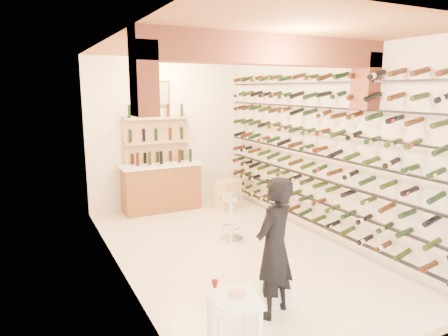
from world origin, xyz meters
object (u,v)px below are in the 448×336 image
tasting_table (234,309)px  person (274,248)px  wine_rack (312,149)px  chrome_barstool (231,214)px  back_counter (161,186)px  white_stool (275,286)px  crate_lower (228,200)px

tasting_table → person: (0.80, 0.53, 0.27)m
wine_rack → chrome_barstool: size_ratio=7.12×
back_counter → tasting_table: 5.11m
white_stool → tasting_table: bearing=-142.8°
chrome_barstool → crate_lower: (0.84, 1.74, -0.30)m
tasting_table → chrome_barstool: 3.18m
wine_rack → back_counter: bearing=124.7°
white_stool → person: (-0.16, -0.20, 0.60)m
tasting_table → person: size_ratio=0.50×
crate_lower → white_stool: bearing=-109.2°
white_stool → chrome_barstool: size_ratio=0.53×
tasting_table → crate_lower: (2.30, 4.56, -0.38)m
back_counter → person: (-0.15, -4.49, 0.27)m
tasting_table → white_stool: tasting_table is taller
tasting_table → white_stool: size_ratio=1.89×
white_stool → crate_lower: bearing=70.8°
back_counter → white_stool: (0.01, -4.29, -0.32)m
wine_rack → tasting_table: wine_rack is taller
crate_lower → back_counter: bearing=160.8°
wine_rack → chrome_barstool: wine_rack is taller
tasting_table → crate_lower: bearing=73.3°
white_stool → person: person is taller
wine_rack → tasting_table: bearing=-139.5°
back_counter → white_stool: bearing=-89.8°
person → crate_lower: 4.34m
wine_rack → white_stool: 2.79m
back_counter → crate_lower: back_counter is taller
white_stool → crate_lower: (1.33, 3.82, -0.05)m
back_counter → crate_lower: 1.47m
white_stool → crate_lower: white_stool is taller
back_counter → tasting_table: size_ratio=2.13×
wine_rack → white_stool: size_ratio=13.49×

